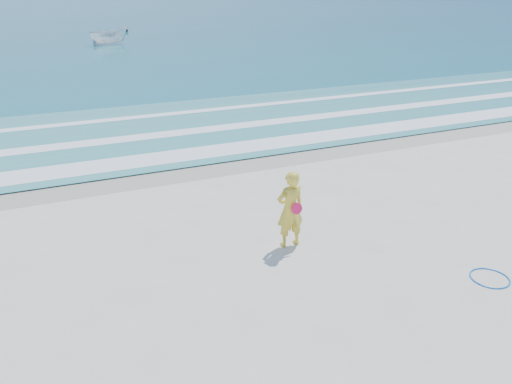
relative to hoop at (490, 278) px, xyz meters
name	(u,v)px	position (x,y,z in m)	size (l,w,h in m)	color
ground	(311,323)	(-4.25, 0.23, -0.01)	(400.00, 400.00, 0.00)	silver
wet_sand	(180,170)	(-4.25, 9.23, -0.01)	(400.00, 2.40, 0.00)	#B2A893
ocean	(46,14)	(-4.25, 105.23, 0.01)	(400.00, 190.00, 0.04)	#19727F
shallow	(147,131)	(-4.25, 14.23, 0.03)	(400.00, 10.00, 0.01)	#59B7AD
foam_near	(170,157)	(-4.25, 10.53, 0.04)	(400.00, 1.40, 0.01)	white
foam_mid	(152,136)	(-4.25, 13.43, 0.04)	(400.00, 0.90, 0.01)	white
foam_far	(136,117)	(-4.25, 16.73, 0.04)	(400.00, 0.60, 0.01)	white
hoop	(490,278)	(0.00, 0.00, 0.00)	(0.82, 0.82, 0.03)	blue
boat	(109,36)	(-0.76, 47.41, 0.81)	(1.53, 4.07, 1.57)	white
buoy	(127,30)	(3.28, 60.41, 0.21)	(0.38, 0.38, 0.38)	black
woman	(290,209)	(-3.25, 3.06, 0.93)	(0.70, 0.47, 1.89)	yellow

